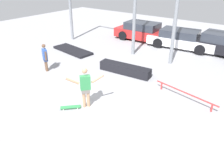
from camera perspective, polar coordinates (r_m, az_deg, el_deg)
ground_plane at (r=9.64m, az=-5.35°, el=-6.30°), size 36.00×36.00×0.00m
skateboarder at (r=8.41m, az=-6.95°, el=-3.97°), size 1.03×1.14×1.68m
skateboard at (r=8.83m, az=-10.78°, el=-9.37°), size 0.70×0.71×0.08m
grind_box at (r=11.45m, az=3.37°, el=0.36°), size 2.83×0.83×0.47m
manual_pad at (r=14.92m, az=-10.25°, el=5.20°), size 3.12×1.42×0.15m
grind_rail at (r=9.61m, az=18.50°, el=-5.69°), size 2.81×0.61×0.36m
parked_car_red at (r=17.16m, az=8.25°, el=10.00°), size 4.53×2.02×1.38m
parked_car_white at (r=16.05m, az=17.60°, el=7.86°), size 4.69×2.28×1.26m
parked_car_black at (r=15.69m, az=26.93°, el=6.14°), size 3.98×2.04×1.37m
bystander at (r=12.07m, az=-17.09°, el=3.50°), size 0.69×0.40×1.49m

